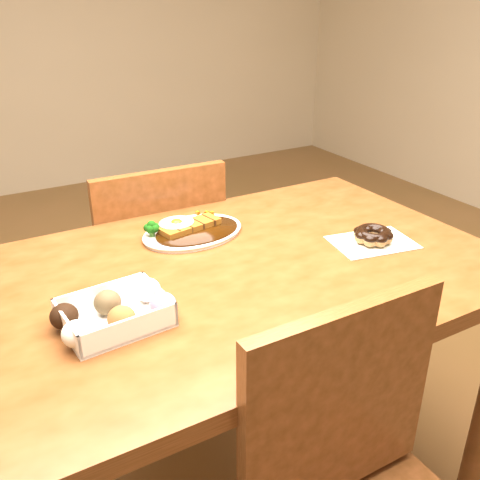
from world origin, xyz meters
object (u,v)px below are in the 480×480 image
katsu_curry_plate (191,230)px  donut_box (115,312)px  chair_far (154,274)px  table (244,301)px  pon_de_ring (373,236)px

katsu_curry_plate → donut_box: 0.43m
chair_far → donut_box: (-0.30, -0.62, 0.30)m
table → katsu_curry_plate: katsu_curry_plate is taller
donut_box → pon_de_ring: size_ratio=1.01×
table → pon_de_ring: 0.37m
chair_far → donut_box: chair_far is taller
chair_far → pon_de_ring: size_ratio=3.86×
donut_box → pon_de_ring: 0.68m
katsu_curry_plate → donut_box: (-0.30, -0.30, 0.01)m
pon_de_ring → table: bearing=170.0°
donut_box → pon_de_ring: donut_box is taller
table → katsu_curry_plate: 0.24m
table → katsu_curry_plate: bearing=99.4°
chair_far → donut_box: size_ratio=3.82×
donut_box → chair_far: bearing=64.1°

